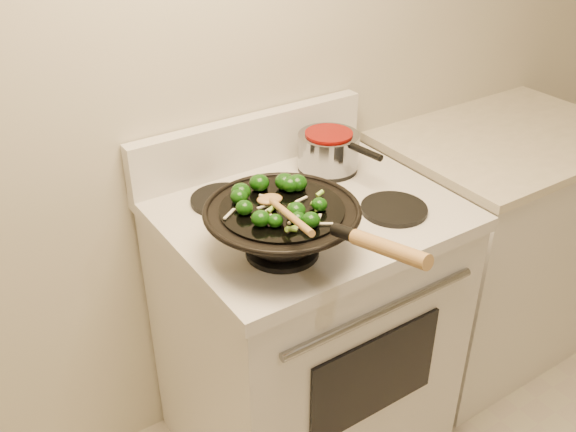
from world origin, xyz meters
TOP-DOWN VIEW (x-y plane):
  - stove at (-0.04, 1.17)m, footprint 0.78×0.67m
  - counter_unit at (0.84, 1.20)m, footprint 0.85×0.62m
  - wok at (-0.22, 1.02)m, footprint 0.37×0.62m
  - stirfry at (-0.22, 1.04)m, footprint 0.26×0.26m
  - wooden_spoon at (-0.25, 0.98)m, footprint 0.10×0.28m
  - saucepan at (0.14, 1.32)m, footprint 0.18×0.29m

SIDE VIEW (x-z plane):
  - counter_unit at x=0.84m, z-range 0.00..0.91m
  - stove at x=-0.04m, z-range -0.07..1.01m
  - saucepan at x=0.14m, z-range 0.93..1.04m
  - wok at x=-0.22m, z-range 0.89..1.10m
  - stirfry at x=-0.22m, z-range 1.04..1.09m
  - wooden_spoon at x=-0.25m, z-range 1.04..1.11m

